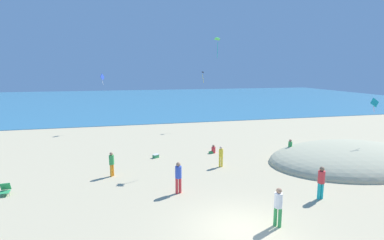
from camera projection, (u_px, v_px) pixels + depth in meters
name	position (u px, v px, depth m)	size (l,w,h in m)	color
ground_plane	(187.00, 159.00, 22.00)	(120.00, 120.00, 0.00)	#C6B58C
ocean_water	(142.00, 100.00, 64.87)	(120.00, 60.00, 0.05)	teal
dune_mound	(349.00, 162.00, 21.36)	(11.88, 8.32, 2.70)	#B9B28C
beach_chair_near_camera	(5.00, 189.00, 15.76)	(0.55, 0.69, 0.62)	#2D9956
cooler_box	(156.00, 156.00, 22.37)	(0.51, 0.47, 0.27)	#339956
person_0	(321.00, 180.00, 15.13)	(0.36, 0.36, 1.72)	#19ADB2
person_1	(278.00, 204.00, 12.46)	(0.48, 0.48, 1.71)	green
person_2	(213.00, 150.00, 23.65)	(0.58, 0.41, 0.67)	red
person_3	(178.00, 175.00, 15.84)	(0.42, 0.42, 1.72)	red
person_4	(112.00, 162.00, 18.39)	(0.43, 0.43, 1.54)	orange
person_6	(221.00, 155.00, 20.19)	(0.30, 0.30, 1.42)	yellow
person_7	(290.00, 147.00, 22.20)	(0.31, 0.31, 1.44)	white
kite_green	(218.00, 39.00, 20.61)	(0.49, 0.53, 1.48)	green
kite_blue	(102.00, 77.00, 31.74)	(0.40, 0.67, 1.19)	blue
kite_teal	(375.00, 103.00, 20.87)	(0.71, 0.29, 1.02)	#1EADAD
kite_black	(203.00, 73.00, 32.81)	(0.44, 0.46, 1.30)	black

